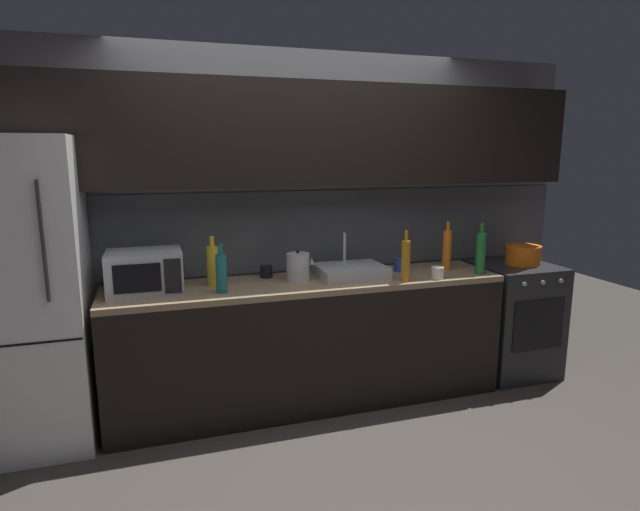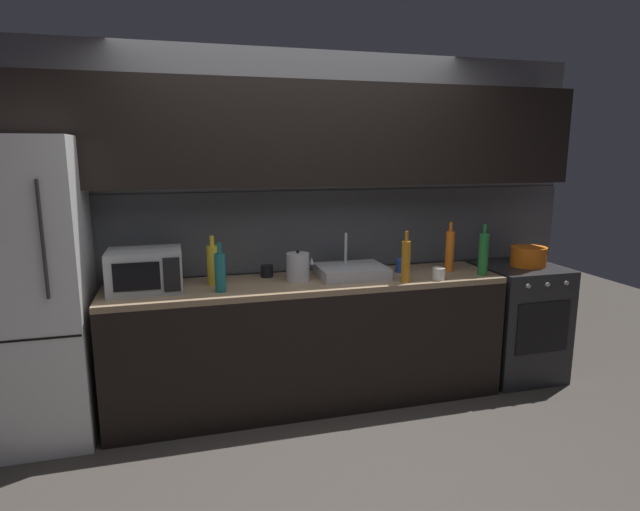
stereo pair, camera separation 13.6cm
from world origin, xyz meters
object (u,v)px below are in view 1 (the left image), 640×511
(refrigerator, at_px, (26,296))
(kettle, at_px, (298,267))
(cooking_pot, at_px, (523,255))
(wine_bottle_yellow, at_px, (213,265))
(mug_white, at_px, (437,273))
(oven_range, at_px, (512,319))
(microwave, at_px, (145,272))
(wine_bottle_green, at_px, (481,253))
(wine_bottle_orange, at_px, (447,249))
(mug_dark, at_px, (266,272))
(wine_bottle_teal, at_px, (221,273))
(wine_bottle_amber, at_px, (406,260))
(mug_blue, at_px, (399,265))

(refrigerator, height_order, kettle, refrigerator)
(cooking_pot, bearing_deg, refrigerator, -180.00)
(wine_bottle_yellow, distance_m, mug_white, 1.56)
(refrigerator, relative_size, oven_range, 2.09)
(microwave, height_order, wine_bottle_green, wine_bottle_green)
(refrigerator, distance_m, oven_range, 3.52)
(wine_bottle_orange, height_order, mug_dark, wine_bottle_orange)
(kettle, distance_m, wine_bottle_orange, 1.17)
(refrigerator, xyz_separation_m, microwave, (0.68, 0.02, 0.10))
(wine_bottle_teal, bearing_deg, kettle, 15.27)
(wine_bottle_yellow, bearing_deg, cooking_pot, -1.59)
(wine_bottle_yellow, bearing_deg, wine_bottle_amber, -12.66)
(wine_bottle_green, bearing_deg, wine_bottle_amber, -175.88)
(mug_blue, bearing_deg, wine_bottle_amber, -108.86)
(microwave, distance_m, cooking_pot, 2.86)
(microwave, distance_m, wine_bottle_orange, 2.18)
(oven_range, height_order, wine_bottle_orange, wine_bottle_orange)
(wine_bottle_green, distance_m, mug_blue, 0.60)
(oven_range, relative_size, mug_white, 10.39)
(refrigerator, distance_m, mug_dark, 1.51)
(wine_bottle_amber, distance_m, mug_dark, 0.99)
(oven_range, xyz_separation_m, mug_blue, (-0.99, 0.07, 0.50))
(microwave, xyz_separation_m, mug_dark, (0.82, 0.16, -0.09))
(mug_blue, xyz_separation_m, mug_dark, (-0.99, 0.11, -0.01))
(wine_bottle_yellow, bearing_deg, mug_white, -10.56)
(refrigerator, xyz_separation_m, mug_dark, (1.50, 0.18, 0.00))
(mug_blue, bearing_deg, wine_bottle_teal, -171.53)
(wine_bottle_teal, bearing_deg, oven_range, 3.20)
(oven_range, xyz_separation_m, wine_bottle_teal, (-2.34, -0.13, 0.58))
(wine_bottle_orange, distance_m, wine_bottle_amber, 0.52)
(mug_dark, bearing_deg, refrigerator, -173.06)
(kettle, xyz_separation_m, wine_bottle_green, (1.34, -0.19, 0.06))
(refrigerator, xyz_separation_m, wine_bottle_teal, (1.14, -0.13, 0.09))
(mug_white, bearing_deg, kettle, 166.22)
(kettle, relative_size, wine_bottle_amber, 0.62)
(oven_range, xyz_separation_m, kettle, (-1.80, 0.02, 0.55))
(mug_white, bearing_deg, wine_bottle_amber, -179.66)
(microwave, height_order, wine_bottle_amber, wine_bottle_amber)
(oven_range, bearing_deg, refrigerator, 179.98)
(refrigerator, bearing_deg, wine_bottle_yellow, 3.47)
(kettle, bearing_deg, wine_bottle_teal, -164.73)
(wine_bottle_amber, bearing_deg, wine_bottle_green, 4.12)
(wine_bottle_green, xyz_separation_m, cooking_pot, (0.52, 0.17, -0.08))
(mug_dark, distance_m, cooking_pot, 2.05)
(microwave, xyz_separation_m, wine_bottle_green, (2.34, -0.19, 0.02))
(refrigerator, height_order, mug_dark, refrigerator)
(mug_dark, bearing_deg, kettle, -41.12)
(wine_bottle_amber, relative_size, cooking_pot, 1.30)
(mug_dark, bearing_deg, wine_bottle_teal, -138.45)
(microwave, height_order, mug_blue, microwave)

